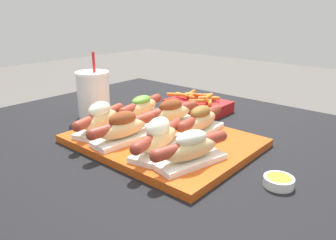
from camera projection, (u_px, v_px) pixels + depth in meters
serving_tray at (163, 141)px, 0.82m from camera, size 0.43×0.33×0.02m
hot_dog_0 at (100, 118)px, 0.84m from camera, size 0.10×0.19×0.08m
hot_dog_1 at (123, 128)px, 0.78m from camera, size 0.07×0.20×0.08m
hot_dog_2 at (158, 137)px, 0.72m from camera, size 0.09×0.19×0.08m
hot_dog_3 at (191, 148)px, 0.66m from camera, size 0.09×0.19×0.07m
hot_dog_4 at (142, 107)px, 0.94m from camera, size 0.09×0.19×0.07m
hot_dog_5 at (171, 113)px, 0.89m from camera, size 0.08×0.20×0.07m
hot_dog_6 at (200, 120)px, 0.83m from camera, size 0.07×0.20×0.07m
sauce_bowl at (279, 181)px, 0.62m from camera, size 0.06×0.06×0.02m
drink_cup at (94, 95)px, 1.00m from camera, size 0.10×0.10×0.20m
fries_basket at (198, 105)px, 1.08m from camera, size 0.19×0.13×0.06m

